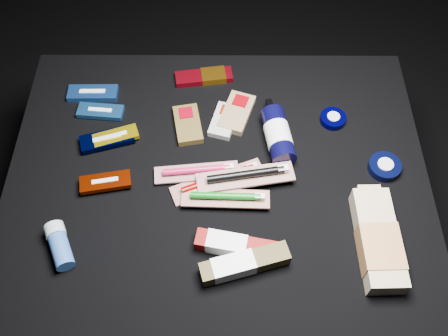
{
  "coord_description": "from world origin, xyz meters",
  "views": [
    {
      "loc": [
        0.02,
        -0.61,
        1.39
      ],
      "look_at": [
        0.01,
        0.01,
        0.42
      ],
      "focal_mm": 40.0,
      "sensor_mm": 36.0,
      "label": 1
    }
  ],
  "objects_px": {
    "bodywash_bottle": "(378,242)",
    "toothpaste_carton_red": "(234,245)",
    "deodorant_stick": "(59,245)",
    "lotion_bottle": "(278,135)"
  },
  "relations": [
    {
      "from": "bodywash_bottle",
      "to": "deodorant_stick",
      "type": "distance_m",
      "value": 0.67
    },
    {
      "from": "lotion_bottle",
      "to": "deodorant_stick",
      "type": "bearing_deg",
      "value": -158.48
    },
    {
      "from": "bodywash_bottle",
      "to": "toothpaste_carton_red",
      "type": "bearing_deg",
      "value": 179.81
    },
    {
      "from": "bodywash_bottle",
      "to": "toothpaste_carton_red",
      "type": "distance_m",
      "value": 0.3
    },
    {
      "from": "bodywash_bottle",
      "to": "toothpaste_carton_red",
      "type": "height_order",
      "value": "bodywash_bottle"
    },
    {
      "from": "lotion_bottle",
      "to": "toothpaste_carton_red",
      "type": "bearing_deg",
      "value": -120.2
    },
    {
      "from": "lotion_bottle",
      "to": "deodorant_stick",
      "type": "height_order",
      "value": "lotion_bottle"
    },
    {
      "from": "bodywash_bottle",
      "to": "deodorant_stick",
      "type": "xyz_separation_m",
      "value": [
        -0.67,
        -0.01,
        -0.0
      ]
    },
    {
      "from": "toothpaste_carton_red",
      "to": "bodywash_bottle",
      "type": "bearing_deg",
      "value": 12.09
    },
    {
      "from": "deodorant_stick",
      "to": "bodywash_bottle",
      "type": "bearing_deg",
      "value": -24.16
    }
  ]
}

